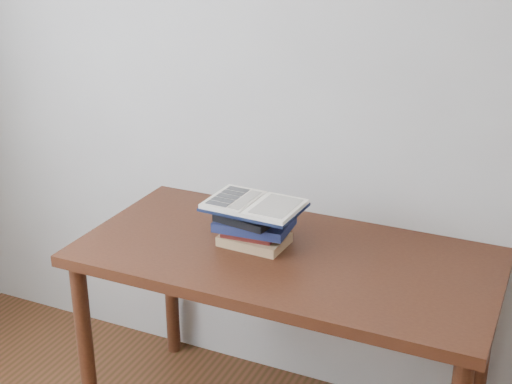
% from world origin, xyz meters
% --- Properties ---
extents(desk, '(1.47, 0.73, 0.79)m').
position_xyz_m(desk, '(0.03, 1.38, 0.69)').
color(desk, '#452211').
rests_on(desk, ground).
extents(book_stack, '(0.27, 0.21, 0.15)m').
position_xyz_m(book_stack, '(-0.10, 1.40, 0.86)').
color(book_stack, tan).
rests_on(book_stack, desk).
extents(open_book, '(0.34, 0.24, 0.03)m').
position_xyz_m(open_book, '(-0.09, 1.37, 0.95)').
color(open_book, black).
rests_on(open_book, book_stack).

